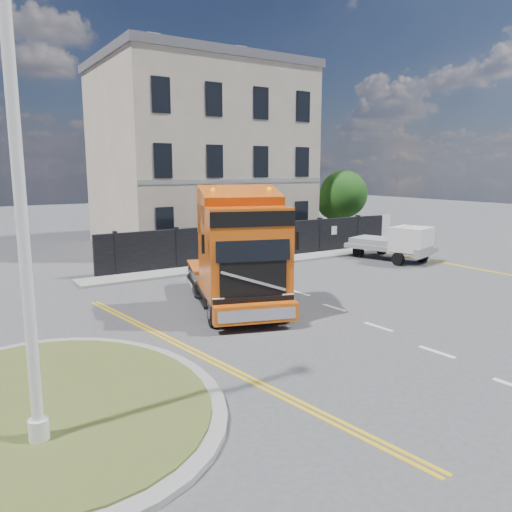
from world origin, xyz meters
TOP-DOWN VIEW (x-y plane):
  - ground at (0.00, 0.00)m, footprint 120.00×120.00m
  - traffic_island at (-7.00, -3.00)m, footprint 6.80×6.80m
  - hoarding_fence at (6.55, 9.00)m, footprint 18.80×0.25m
  - georgian_building at (6.00, 16.50)m, footprint 12.30×10.30m
  - tree at (14.38, 12.10)m, footprint 3.20×3.20m
  - pavement_far at (6.00, 8.10)m, footprint 20.00×1.60m
  - truck at (-0.09, 1.10)m, footprint 4.65×7.44m
  - flatbed_pickup at (11.88, 4.43)m, footprint 3.11×5.01m
  - lamppost_island at (-7.50, -4.49)m, footprint 0.27×0.55m

SIDE VIEW (x-z plane):
  - ground at x=0.00m, z-range 0.00..0.00m
  - pavement_far at x=6.00m, z-range 0.00..0.12m
  - traffic_island at x=-7.00m, z-range 0.00..0.16m
  - hoarding_fence at x=6.55m, z-range 0.00..2.00m
  - flatbed_pickup at x=11.88m, z-range 0.07..2.00m
  - truck at x=-0.09m, z-range -0.22..3.97m
  - tree at x=14.38m, z-range 0.65..5.45m
  - lamppost_island at x=-7.50m, z-range 0.18..9.08m
  - georgian_building at x=6.00m, z-range -0.63..12.17m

